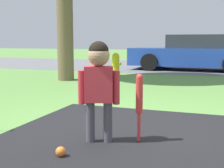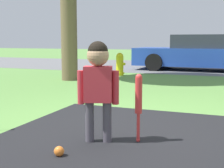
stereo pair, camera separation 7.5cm
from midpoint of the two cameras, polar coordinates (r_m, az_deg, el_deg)
ground_plane at (r=3.91m, az=4.95°, el=-7.90°), size 60.00×60.00×0.00m
street_strip at (r=12.80m, az=16.41°, el=2.94°), size 40.00×6.00×0.01m
child at (r=3.22m, az=-1.90°, el=1.21°), size 0.42×0.24×1.06m
baseball_bat at (r=3.27m, az=5.54°, el=-2.60°), size 0.07×0.07×0.73m
sports_ball at (r=2.99m, az=-8.93°, el=-12.06°), size 0.10×0.10×0.10m
fire_hydrant at (r=9.48m, az=1.67°, el=3.62°), size 0.31×0.28×0.69m
parked_car at (r=11.50m, az=15.75°, el=5.38°), size 4.39×1.98×1.25m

